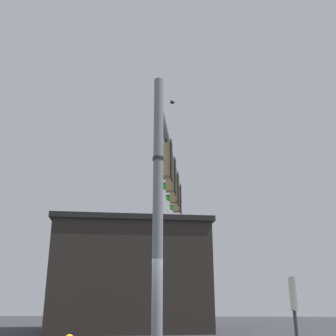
% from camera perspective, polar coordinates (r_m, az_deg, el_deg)
% --- Properties ---
extents(signal_pole, '(0.25, 0.25, 7.24)m').
position_cam_1_polar(signal_pole, '(9.68, -1.46, -6.27)').
color(signal_pole, slate).
rests_on(signal_pole, ground).
extents(mast_arm, '(7.25, 0.25, 0.21)m').
position_cam_1_polar(mast_arm, '(13.95, 0.32, 1.97)').
color(mast_arm, slate).
extents(traffic_light_nearest_pole, '(0.54, 0.49, 1.31)m').
position_cam_1_polar(traffic_light_nearest_pole, '(12.17, -0.41, 1.08)').
color(traffic_light_nearest_pole, black).
extents(traffic_light_mid_inner, '(0.54, 0.49, 1.31)m').
position_cam_1_polar(traffic_light_mid_inner, '(13.70, 0.24, -1.19)').
color(traffic_light_mid_inner, black).
extents(traffic_light_mid_outer, '(0.54, 0.49, 1.31)m').
position_cam_1_polar(traffic_light_mid_outer, '(15.25, 0.76, -3.01)').
color(traffic_light_mid_outer, black).
extents(traffic_light_arm_end, '(0.54, 0.49, 1.31)m').
position_cam_1_polar(traffic_light_arm_end, '(16.81, 1.19, -4.49)').
color(traffic_light_arm_end, black).
extents(street_name_sign, '(1.14, 0.29, 0.22)m').
position_cam_1_polar(street_name_sign, '(10.31, -1.24, 0.84)').
color(street_name_sign, '#147238').
extents(bird_flying, '(0.32, 0.26, 0.10)m').
position_cam_1_polar(bird_flying, '(18.25, 0.62, 9.32)').
color(bird_flying, black).
extents(storefront_building, '(9.85, 10.31, 6.07)m').
position_cam_1_polar(storefront_building, '(24.93, -5.50, -15.08)').
color(storefront_building, '#282321').
rests_on(storefront_building, ground).
extents(tree_by_storefront, '(3.73, 3.73, 5.78)m').
position_cam_1_polar(tree_by_storefront, '(24.04, -11.52, -12.64)').
color(tree_by_storefront, '#4C3823').
rests_on(tree_by_storefront, ground).
extents(historical_marker, '(0.60, 0.08, 2.13)m').
position_cam_1_polar(historical_marker, '(10.23, 17.55, -18.62)').
color(historical_marker, '#333333').
rests_on(historical_marker, ground).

